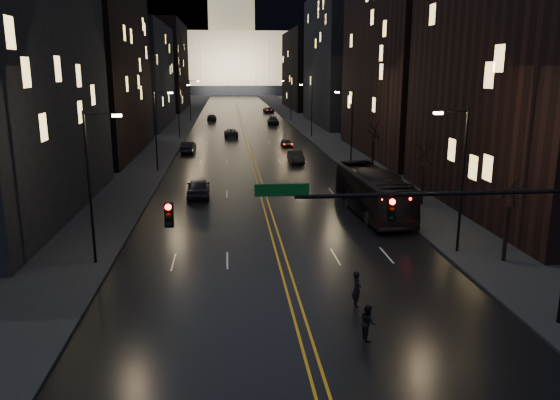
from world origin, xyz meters
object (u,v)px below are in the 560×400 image
object	(u,v)px
traffic_signal	(446,219)
oncoming_car_a	(198,187)
receding_car_a	(296,157)
pedestrian_b	(368,322)
bus	(373,192)
oncoming_car_b	(188,147)
pedestrian_a	(357,289)

from	to	relation	value
traffic_signal	oncoming_car_a	bearing A→B (deg)	113.34
receding_car_a	pedestrian_b	xyz separation A→B (m)	(-2.55, -44.86, 0.03)
oncoming_car_a	pedestrian_b	bearing A→B (deg)	105.79
traffic_signal	bus	distance (m)	20.36
oncoming_car_a	oncoming_car_b	xyz separation A→B (m)	(-2.64, 26.94, -0.08)
pedestrian_a	pedestrian_b	xyz separation A→B (m)	(-0.30, -3.32, -0.11)
traffic_signal	oncoming_car_a	xyz separation A→B (m)	(-11.77, 27.27, -4.25)
pedestrian_a	pedestrian_b	world-z (taller)	pedestrian_a
receding_car_a	traffic_signal	bearing A→B (deg)	-89.92
oncoming_car_a	oncoming_car_b	world-z (taller)	oncoming_car_a
traffic_signal	bus	world-z (taller)	traffic_signal
bus	oncoming_car_a	distance (m)	15.87
bus	oncoming_car_b	xyz separation A→B (m)	(-16.70, 34.25, -0.98)
traffic_signal	pedestrian_a	world-z (taller)	traffic_signal
pedestrian_b	pedestrian_a	bearing A→B (deg)	-9.85
traffic_signal	pedestrian_b	distance (m)	5.45
oncoming_car_b	pedestrian_b	distance (m)	55.74
traffic_signal	bus	bearing A→B (deg)	83.45
oncoming_car_a	oncoming_car_b	size ratio (longest dim) A/B	1.06
oncoming_car_b	pedestrian_b	xyz separation A→B (m)	(11.11, -54.62, 0.01)
bus	traffic_signal	bearing A→B (deg)	-98.74
traffic_signal	receding_car_a	size ratio (longest dim) A/B	3.74
bus	pedestrian_b	distance (m)	21.15
traffic_signal	oncoming_car_a	world-z (taller)	traffic_signal
traffic_signal	oncoming_car_b	bearing A→B (deg)	104.88
oncoming_car_b	pedestrian_b	world-z (taller)	pedestrian_b
pedestrian_a	pedestrian_b	size ratio (longest dim) A/B	1.14
bus	oncoming_car_a	xyz separation A→B (m)	(-14.06, 7.31, -0.91)
receding_car_a	pedestrian_b	size ratio (longest dim) A/B	2.94
oncoming_car_a	receding_car_a	bearing A→B (deg)	-123.91
bus	pedestrian_b	bearing A→B (deg)	-107.52
pedestrian_b	bus	bearing A→B (deg)	-20.08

